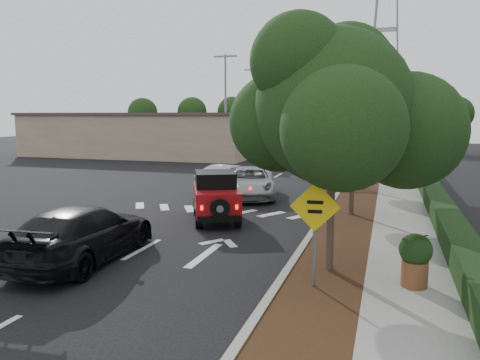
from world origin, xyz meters
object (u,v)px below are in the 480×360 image
at_px(black_suv_oncoming, 83,233).
at_px(speed_hump_sign, 315,220).
at_px(red_jeep, 215,196).
at_px(silver_suv_ahead, 250,182).

xyz_separation_m(black_suv_oncoming, speed_hump_sign, (6.40, -0.35, 0.90)).
bearing_deg(black_suv_oncoming, red_jeep, -109.46).
bearing_deg(black_suv_oncoming, speed_hump_sign, 173.49).
distance_m(red_jeep, silver_suv_ahead, 5.23).
bearing_deg(red_jeep, black_suv_oncoming, -130.96).
height_order(black_suv_oncoming, speed_hump_sign, speed_hump_sign).
distance_m(red_jeep, speed_hump_sign, 7.82).
bearing_deg(red_jeep, speed_hump_sign, -77.59).
relative_size(red_jeep, silver_suv_ahead, 0.73).
height_order(silver_suv_ahead, speed_hump_sign, speed_hump_sign).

